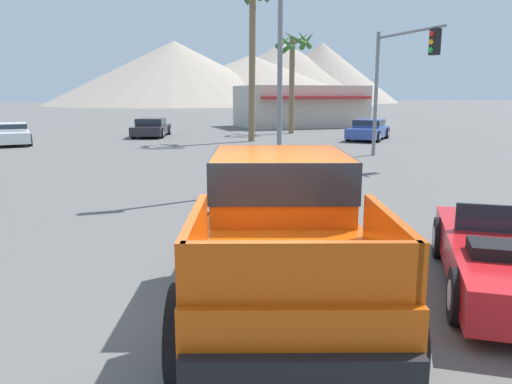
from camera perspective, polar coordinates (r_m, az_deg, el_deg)
The scene contains 11 objects.
ground_plane at distance 6.36m, azimuth -1.54°, elevation -13.65°, with size 320.00×320.00×0.00m, color #5B5956.
orange_pickup_truck at distance 6.19m, azimuth 2.95°, elevation -3.64°, with size 3.29×5.10×1.91m.
parked_car_dark at distance 32.23m, azimuth -11.88°, elevation 7.26°, with size 3.07×4.78×1.14m.
parked_car_blue at distance 30.00m, azimuth 12.73°, elevation 6.99°, with size 4.16×4.27×1.19m.
parked_car_white at distance 29.60m, azimuth -26.23°, elevation 6.01°, with size 2.32×4.28×1.13m.
traffic_light_main at distance 21.00m, azimuth 16.17°, elevation 13.55°, with size 0.38×4.26×5.21m.
street_lamp_post at distance 14.00m, azimuth 2.80°, elevation 18.69°, with size 0.90×0.24×7.46m.
palm_tree_tall at distance 28.53m, azimuth -0.48°, elevation 18.90°, with size 2.68×2.70×8.76m.
palm_tree_leaning at distance 34.27m, azimuth 4.27°, elevation 15.26°, with size 2.83×2.96×6.76m.
storefront_building at distance 41.50m, azimuth 5.11°, elevation 9.74°, with size 9.85×6.41×3.27m.
distant_mountain_range at distance 132.26m, azimuth -4.64°, elevation 13.34°, with size 157.49×74.18×17.18m.
Camera 1 is at (-1.69, -5.52, 2.67)m, focal length 35.00 mm.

